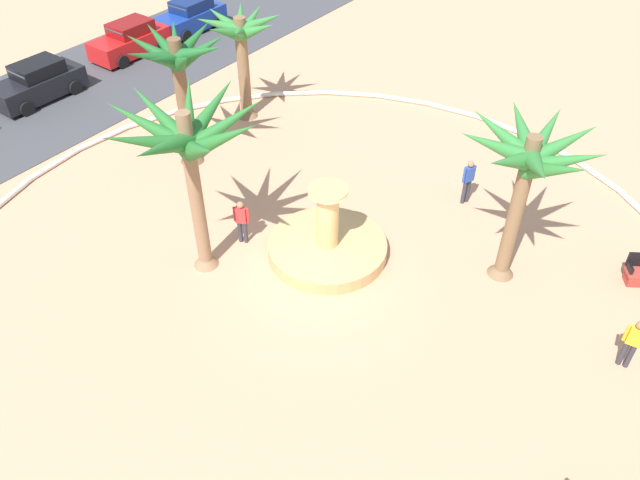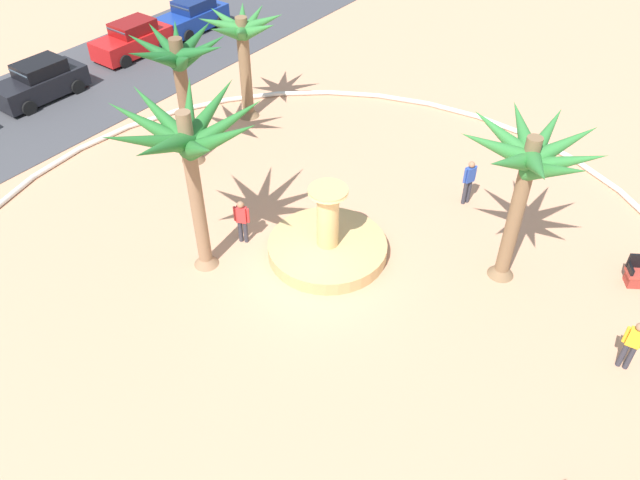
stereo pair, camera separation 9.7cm
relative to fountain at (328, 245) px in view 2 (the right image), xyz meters
name	(u,v)px [view 2 (the right image)]	position (x,y,z in m)	size (l,w,h in m)	color
ground_plane	(317,269)	(-0.78, -0.15, -0.35)	(80.00, 80.00, 0.00)	tan
plaza_curb	(317,266)	(-0.78, -0.15, -0.25)	(23.46, 23.46, 0.20)	silver
street_asphalt	(14,117)	(-0.78, 15.99, -0.33)	(48.00, 8.00, 0.03)	#424247
fountain	(328,245)	(0.00, 0.00, 0.00)	(3.79, 3.79, 2.54)	tan
palm_tree_near_fountain	(529,164)	(2.39, -4.88, 3.69)	(4.01, 3.99, 5.13)	brown
palm_tree_by_curb	(242,39)	(5.31, 7.97, 3.02)	(3.37, 3.39, 4.54)	brown
palm_tree_mid_plaza	(179,66)	(1.39, 7.37, 3.53)	(3.80, 3.82, 5.13)	brown
palm_tree_far_side	(187,143)	(-2.60, 2.84, 4.05)	(4.64, 4.51, 5.60)	#8E6B4C
person_cyclist_helmet	(632,343)	(0.94, -8.93, 0.58)	(0.23, 0.53, 1.65)	#33333D
person_cyclist_photo	(242,220)	(-1.11, 2.58, 0.55)	(0.32, 0.49, 1.61)	#33333D
person_pedestrian_stroll	(469,180)	(5.09, -2.35, 0.61)	(0.49, 0.32, 1.71)	#33333D
parked_car_second	(40,82)	(1.10, 16.44, 0.43)	(4.03, 1.98, 1.67)	black
parked_car_third	(132,40)	(6.64, 16.74, 0.43)	(4.03, 1.97, 1.67)	red
parked_car_rightmost	(193,16)	(10.65, 16.53, 0.43)	(4.00, 1.93, 1.67)	navy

